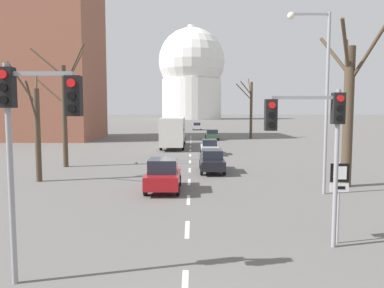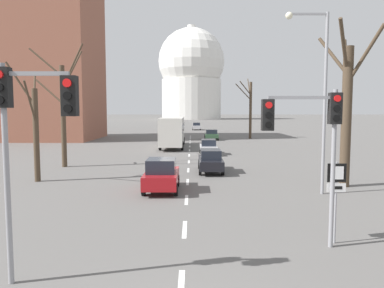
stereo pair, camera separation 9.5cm
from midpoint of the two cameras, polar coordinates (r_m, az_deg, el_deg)
The scene contains 29 objects.
lane_stripe_0 at distance 9.74m, azimuth -1.17°, elevation -21.04°, with size 0.16×2.00×0.01m, color silver.
lane_stripe_1 at distance 13.92m, azimuth -0.71°, elevation -12.84°, with size 0.16×2.00×0.01m, color silver.
lane_stripe_2 at distance 18.25m, azimuth -0.48°, elevation -8.48°, with size 0.16×2.00×0.01m, color silver.
lane_stripe_3 at distance 22.65m, azimuth -0.34°, elevation -5.80°, with size 0.16×2.00×0.01m, color silver.
lane_stripe_4 at distance 27.08m, azimuth -0.25°, elevation -4.00°, with size 0.16×2.00×0.01m, color silver.
lane_stripe_5 at distance 31.53m, azimuth -0.19°, elevation -2.70°, with size 0.16×2.00×0.01m, color silver.
lane_stripe_6 at distance 36.00m, azimuth -0.14°, elevation -1.73°, with size 0.16×2.00×0.01m, color silver.
lane_stripe_7 at distance 40.47m, azimuth -0.10°, elevation -0.96°, with size 0.16×2.00×0.01m, color silver.
lane_stripe_8 at distance 44.95m, azimuth -0.07°, elevation -0.36°, with size 0.16×2.00×0.01m, color silver.
lane_stripe_9 at distance 49.43m, azimuth -0.04°, elevation 0.14°, with size 0.16×2.00×0.01m, color silver.
lane_stripe_10 at distance 53.91m, azimuth -0.02°, elevation 0.56°, with size 0.16×2.00×0.01m, color silver.
lane_stripe_11 at distance 58.40m, azimuth -0.00°, elevation 0.91°, with size 0.16×2.00×0.01m, color silver.
lane_stripe_12 at distance 62.89m, azimuth 0.01°, elevation 1.21°, with size 0.16×2.00×0.01m, color silver.
traffic_signal_near_right at distance 12.07m, azimuth 18.10°, elevation 2.30°, with size 2.42×0.34×4.94m.
traffic_signal_near_left at distance 9.80m, azimuth -23.44°, elevation 3.60°, with size 1.95×0.34×5.42m.
route_sign_post at distance 12.94m, azimuth 21.53°, elevation -6.26°, with size 0.60×0.08×2.67m.
street_lamp_right at distance 20.11m, azimuth 19.04°, elevation 8.42°, with size 2.17×0.36×9.17m.
sedan_near_left at distance 36.74m, azimuth 2.79°, elevation -0.43°, with size 1.70×4.06×1.49m.
sedan_near_right at distance 54.96m, azimuth 3.24°, elevation 1.46°, with size 1.97×3.88×1.53m.
sedan_mid_centre at distance 20.15m, azimuth -4.32°, elevation -4.71°, with size 1.82×3.88×1.75m.
sedan_far_left at distance 83.14m, azimuth 0.94°, elevation 2.73°, with size 1.85×4.31×1.64m.
sedan_far_right at distance 26.20m, azimuth 3.16°, elevation -2.52°, with size 1.69×4.39×1.60m.
city_bus at distance 43.64m, azimuth -2.70°, elevation 2.17°, with size 2.66×10.80×3.48m.
bare_tree_left_near at distance 30.03m, azimuth -18.78°, elevation 5.13°, with size 4.52×3.01×9.14m.
bare_tree_right_near at distance 22.68m, azimuth 22.80°, elevation 5.22°, with size 2.61×3.55×9.03m.
bare_tree_left_far at distance 24.34m, azimuth -22.51°, elevation 2.14°, with size 1.90×3.11×7.17m.
bare_tree_right_far at distance 57.99m, azimuth 9.08°, elevation 5.50°, with size 2.35×3.22×9.35m.
capitol_dome at distance 188.87m, azimuth 0.15°, elevation 10.65°, with size 32.66×32.66×46.14m.
apartment_block_left at distance 61.96m, azimuth -22.69°, elevation 14.10°, with size 18.00×14.00×28.76m, color #935642.
Camera 2 is at (0.27, -5.92, 4.30)m, focal length 35.00 mm.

